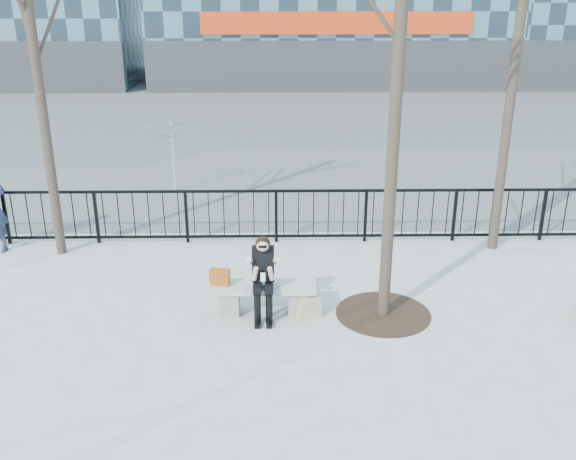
{
  "coord_description": "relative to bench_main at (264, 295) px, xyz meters",
  "views": [
    {
      "loc": [
        0.23,
        -9.11,
        4.93
      ],
      "look_at": [
        0.4,
        0.8,
        1.1
      ],
      "focal_mm": 40.0,
      "sensor_mm": 36.0,
      "label": 1
    }
  ],
  "objects": [
    {
      "name": "shopping_bag",
      "position": [
        0.72,
        -0.2,
        -0.12
      ],
      "size": [
        0.4,
        0.27,
        0.35
      ],
      "primitive_type": "cube",
      "rotation": [
        0.0,
        0.0,
        0.38
      ],
      "color": "beige",
      "rests_on": "ground"
    },
    {
      "name": "tree_grate",
      "position": [
        1.9,
        -0.1,
        -0.29
      ],
      "size": [
        1.5,
        1.5,
        0.02
      ],
      "primitive_type": "cylinder",
      "color": "black",
      "rests_on": "ground"
    },
    {
      "name": "vendor_umbrella",
      "position": [
        -2.35,
        6.34,
        0.61
      ],
      "size": [
        2.27,
        2.31,
        1.83
      ],
      "primitive_type": "imported",
      "rotation": [
        0.0,
        0.0,
        -0.15
      ],
      "color": "yellow",
      "rests_on": "ground"
    },
    {
      "name": "bench_main",
      "position": [
        0.0,
        0.0,
        0.0
      ],
      "size": [
        1.65,
        0.46,
        0.49
      ],
      "color": "slate",
      "rests_on": "ground"
    },
    {
      "name": "seated_woman",
      "position": [
        0.0,
        -0.16,
        0.37
      ],
      "size": [
        0.5,
        0.64,
        1.34
      ],
      "color": "black",
      "rests_on": "ground"
    },
    {
      "name": "street_surface",
      "position": [
        0.0,
        15.0,
        -0.3
      ],
      "size": [
        60.0,
        23.0,
        0.01
      ],
      "primitive_type": "cube",
      "color": "#474747",
      "rests_on": "ground"
    },
    {
      "name": "handbag",
      "position": [
        -0.68,
        0.02,
        0.32
      ],
      "size": [
        0.33,
        0.21,
        0.25
      ],
      "primitive_type": "cube",
      "rotation": [
        0.0,
        0.0,
        -0.21
      ],
      "color": "#954112",
      "rests_on": "bench_main"
    },
    {
      "name": "railing",
      "position": [
        0.0,
        3.0,
        0.25
      ],
      "size": [
        14.0,
        0.06,
        1.1
      ],
      "color": "black",
      "rests_on": "ground"
    },
    {
      "name": "ground",
      "position": [
        0.0,
        0.0,
        -0.3
      ],
      "size": [
        120.0,
        120.0,
        0.0
      ],
      "primitive_type": "plane",
      "color": "gray",
      "rests_on": "ground"
    }
  ]
}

